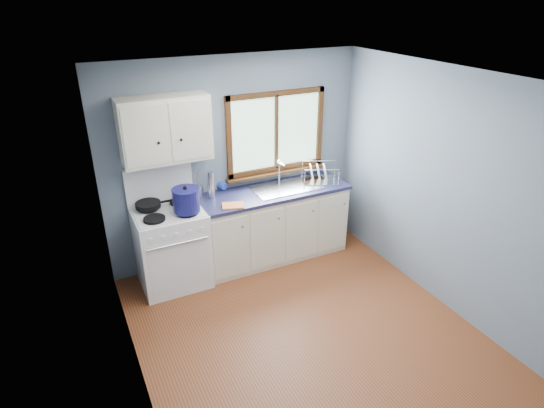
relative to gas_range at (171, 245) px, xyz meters
name	(u,v)px	position (x,y,z in m)	size (l,w,h in m)	color
floor	(307,334)	(0.95, -1.47, -0.50)	(3.20, 3.60, 0.02)	brown
ceiling	(318,80)	(0.95, -1.47, 2.02)	(3.20, 3.60, 0.02)	white
wall_back	(235,161)	(0.95, 0.34, 0.76)	(3.20, 0.02, 2.50)	slate
wall_front	(474,358)	(0.95, -3.28, 0.76)	(3.20, 0.02, 2.50)	slate
wall_left	(126,268)	(-0.66, -1.47, 0.76)	(0.02, 3.60, 2.50)	slate
wall_right	(446,192)	(2.56, -1.47, 0.76)	(0.02, 3.60, 2.50)	slate
gas_range	(171,245)	(0.00, 0.00, 0.00)	(0.76, 0.69, 1.36)	white
base_cabinets	(273,227)	(1.31, 0.02, -0.08)	(1.85, 0.60, 0.88)	beige
countertop	(273,192)	(1.31, 0.02, 0.41)	(1.89, 0.64, 0.04)	#1A1B39
sink	(286,192)	(1.49, 0.02, 0.37)	(0.84, 0.46, 0.44)	silver
window	(276,138)	(1.48, 0.30, 0.98)	(1.36, 0.10, 1.03)	#9EC6A8
upper_cabinets	(165,129)	(0.10, 0.15, 1.31)	(0.95, 0.35, 0.70)	beige
skillet	(148,205)	(-0.18, 0.13, 0.49)	(0.42, 0.28, 0.06)	black
stockpot	(186,200)	(0.18, -0.15, 0.60)	(0.35, 0.35, 0.29)	#141452
utensil_crock	(198,191)	(0.42, 0.21, 0.51)	(0.16, 0.16, 0.40)	silver
thermos	(211,185)	(0.56, 0.13, 0.59)	(0.08, 0.08, 0.33)	silver
soap_bottle	(225,180)	(0.77, 0.26, 0.57)	(0.11, 0.11, 0.28)	#243BAE
dish_towel	(233,206)	(0.70, -0.19, 0.44)	(0.24, 0.17, 0.02)	orange
dish_rack	(319,176)	(1.96, 0.02, 0.49)	(0.55, 0.50, 0.23)	silver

